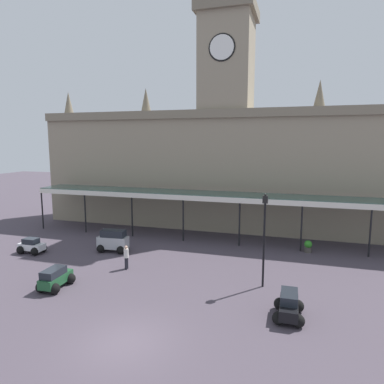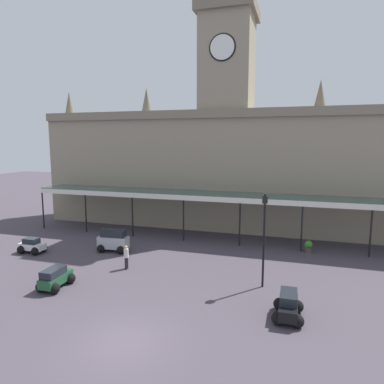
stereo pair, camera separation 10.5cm
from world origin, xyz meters
TOP-DOWN VIEW (x-y plane):
  - ground_plane at (0.00, 0.00)m, footprint 140.00×140.00m
  - station_building at (0.00, 21.83)m, footprint 38.37×5.55m
  - entrance_canopy at (0.00, 16.95)m, footprint 35.01×3.26m
  - car_white_sedan at (-12.91, 8.97)m, footprint 2.05×1.52m
  - car_black_estate at (6.82, 4.34)m, footprint 1.55×2.26m
  - car_green_estate at (-6.69, 3.93)m, footprint 1.59×2.28m
  - car_silver_van at (-6.92, 11.18)m, footprint 2.47×1.73m
  - pedestrian_near_entrance at (-4.09, 8.01)m, footprint 0.34×0.39m
  - victorian_lamppost at (5.22, 7.78)m, footprint 0.30×0.30m
  - planter_near_kerb at (8.04, 15.50)m, footprint 0.60×0.60m

SIDE VIEW (x-z plane):
  - ground_plane at x=0.00m, z-range 0.00..0.00m
  - planter_near_kerb at x=8.04m, z-range 0.01..0.97m
  - car_white_sedan at x=-12.91m, z-range -0.09..1.10m
  - car_black_estate at x=6.82m, z-range -0.07..1.20m
  - car_green_estate at x=-6.69m, z-range -0.07..1.20m
  - car_silver_van at x=-6.92m, z-range -0.08..1.69m
  - pedestrian_near_entrance at x=-4.09m, z-range 0.07..1.74m
  - victorian_lamppost at x=5.22m, z-range 0.64..6.37m
  - entrance_canopy at x=0.00m, z-range 1.93..6.11m
  - station_building at x=0.00m, z-range -3.81..17.65m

